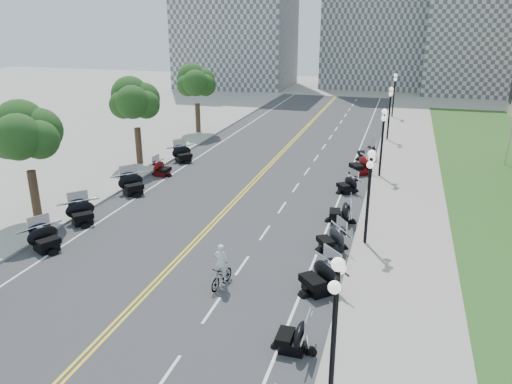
# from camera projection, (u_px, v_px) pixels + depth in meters

# --- Properties ---
(ground) EXTENTS (160.00, 160.00, 0.00)m
(ground) POSITION_uv_depth(u_px,v_px,m) (181.00, 257.00, 24.67)
(ground) COLOR gray
(road) EXTENTS (16.00, 90.00, 0.01)m
(road) POSITION_uv_depth(u_px,v_px,m) (243.00, 192.00, 33.70)
(road) COLOR #333335
(road) RESTS_ON ground
(centerline_yellow_a) EXTENTS (0.12, 90.00, 0.00)m
(centerline_yellow_a) POSITION_uv_depth(u_px,v_px,m) (242.00, 192.00, 33.73)
(centerline_yellow_a) COLOR yellow
(centerline_yellow_a) RESTS_ON road
(centerline_yellow_b) EXTENTS (0.12, 90.00, 0.00)m
(centerline_yellow_b) POSITION_uv_depth(u_px,v_px,m) (245.00, 192.00, 33.67)
(centerline_yellow_b) COLOR yellow
(centerline_yellow_b) RESTS_ON road
(edge_line_north) EXTENTS (0.12, 90.00, 0.00)m
(edge_line_north) POSITION_uv_depth(u_px,v_px,m) (338.00, 202.00, 31.98)
(edge_line_north) COLOR white
(edge_line_north) RESTS_ON road
(edge_line_south) EXTENTS (0.12, 90.00, 0.00)m
(edge_line_south) POSITION_uv_depth(u_px,v_px,m) (158.00, 184.00, 35.43)
(edge_line_south) COLOR white
(edge_line_south) RESTS_ON road
(lane_dash_4) EXTENTS (0.12, 2.00, 0.00)m
(lane_dash_4) POSITION_uv_depth(u_px,v_px,m) (167.00, 374.00, 16.57)
(lane_dash_4) COLOR white
(lane_dash_4) RESTS_ON road
(lane_dash_5) EXTENTS (0.12, 2.00, 0.00)m
(lane_dash_5) POSITION_uv_depth(u_px,v_px,m) (212.00, 310.00, 20.19)
(lane_dash_5) COLOR white
(lane_dash_5) RESTS_ON road
(lane_dash_6) EXTENTS (0.12, 2.00, 0.00)m
(lane_dash_6) POSITION_uv_depth(u_px,v_px,m) (242.00, 265.00, 23.80)
(lane_dash_6) COLOR white
(lane_dash_6) RESTS_ON road
(lane_dash_7) EXTENTS (0.12, 2.00, 0.00)m
(lane_dash_7) POSITION_uv_depth(u_px,v_px,m) (265.00, 233.00, 27.42)
(lane_dash_7) COLOR white
(lane_dash_7) RESTS_ON road
(lane_dash_8) EXTENTS (0.12, 2.00, 0.00)m
(lane_dash_8) POSITION_uv_depth(u_px,v_px,m) (282.00, 207.00, 31.03)
(lane_dash_8) COLOR white
(lane_dash_8) RESTS_ON road
(lane_dash_9) EXTENTS (0.12, 2.00, 0.00)m
(lane_dash_9) POSITION_uv_depth(u_px,v_px,m) (296.00, 187.00, 34.65)
(lane_dash_9) COLOR white
(lane_dash_9) RESTS_ON road
(lane_dash_10) EXTENTS (0.12, 2.00, 0.00)m
(lane_dash_10) POSITION_uv_depth(u_px,v_px,m) (307.00, 171.00, 38.26)
(lane_dash_10) COLOR white
(lane_dash_10) RESTS_ON road
(lane_dash_11) EXTENTS (0.12, 2.00, 0.00)m
(lane_dash_11) POSITION_uv_depth(u_px,v_px,m) (316.00, 158.00, 41.88)
(lane_dash_11) COLOR white
(lane_dash_11) RESTS_ON road
(lane_dash_12) EXTENTS (0.12, 2.00, 0.00)m
(lane_dash_12) POSITION_uv_depth(u_px,v_px,m) (324.00, 147.00, 45.49)
(lane_dash_12) COLOR white
(lane_dash_12) RESTS_ON road
(lane_dash_13) EXTENTS (0.12, 2.00, 0.00)m
(lane_dash_13) POSITION_uv_depth(u_px,v_px,m) (330.00, 137.00, 49.11)
(lane_dash_13) COLOR white
(lane_dash_13) RESTS_ON road
(lane_dash_14) EXTENTS (0.12, 2.00, 0.00)m
(lane_dash_14) POSITION_uv_depth(u_px,v_px,m) (336.00, 129.00, 52.72)
(lane_dash_14) COLOR white
(lane_dash_14) RESTS_ON road
(lane_dash_15) EXTENTS (0.12, 2.00, 0.00)m
(lane_dash_15) POSITION_uv_depth(u_px,v_px,m) (341.00, 122.00, 56.34)
(lane_dash_15) COLOR white
(lane_dash_15) RESTS_ON road
(lane_dash_16) EXTENTS (0.12, 2.00, 0.00)m
(lane_dash_16) POSITION_uv_depth(u_px,v_px,m) (345.00, 115.00, 59.95)
(lane_dash_16) COLOR white
(lane_dash_16) RESTS_ON road
(lane_dash_17) EXTENTS (0.12, 2.00, 0.00)m
(lane_dash_17) POSITION_uv_depth(u_px,v_px,m) (349.00, 110.00, 63.56)
(lane_dash_17) COLOR white
(lane_dash_17) RESTS_ON road
(lane_dash_18) EXTENTS (0.12, 2.00, 0.00)m
(lane_dash_18) POSITION_uv_depth(u_px,v_px,m) (353.00, 105.00, 67.18)
(lane_dash_18) COLOR white
(lane_dash_18) RESTS_ON road
(lane_dash_19) EXTENTS (0.12, 2.00, 0.00)m
(lane_dash_19) POSITION_uv_depth(u_px,v_px,m) (356.00, 100.00, 70.79)
(lane_dash_19) COLOR white
(lane_dash_19) RESTS_ON road
(sidewalk_north) EXTENTS (5.00, 90.00, 0.15)m
(sidewalk_north) POSITION_uv_depth(u_px,v_px,m) (404.00, 207.00, 30.85)
(sidewalk_north) COLOR #9E9991
(sidewalk_north) RESTS_ON ground
(sidewalk_south) EXTENTS (5.00, 90.00, 0.15)m
(sidewalk_south) POSITION_uv_depth(u_px,v_px,m) (107.00, 178.00, 36.51)
(sidewalk_south) COLOR #9E9991
(sidewalk_south) RESTS_ON ground
(lawn) EXTENTS (9.00, 60.00, 0.10)m
(lawn) POSITION_uv_depth(u_px,v_px,m) (506.00, 180.00, 36.20)
(lawn) COLOR #356023
(lawn) RESTS_ON ground
(distant_block_a) EXTENTS (18.00, 14.00, 26.00)m
(distant_block_a) POSITION_uv_depth(u_px,v_px,m) (236.00, 5.00, 81.23)
(distant_block_a) COLOR gray
(distant_block_a) RESTS_ON ground
(distant_block_c) EXTENTS (20.00, 14.00, 22.00)m
(distant_block_c) POSITION_uv_depth(u_px,v_px,m) (498.00, 18.00, 73.82)
(distant_block_c) COLOR gray
(distant_block_c) RESTS_ON ground
(street_lamp_1) EXTENTS (0.50, 1.20, 4.90)m
(street_lamp_1) POSITION_uv_depth(u_px,v_px,m) (334.00, 336.00, 14.25)
(street_lamp_1) COLOR black
(street_lamp_1) RESTS_ON sidewalk_north
(street_lamp_2) EXTENTS (0.50, 1.20, 4.90)m
(street_lamp_2) POSITION_uv_depth(u_px,v_px,m) (368.00, 198.00, 25.10)
(street_lamp_2) COLOR black
(street_lamp_2) RESTS_ON sidewalk_north
(street_lamp_3) EXTENTS (0.50, 1.20, 4.90)m
(street_lamp_3) POSITION_uv_depth(u_px,v_px,m) (382.00, 143.00, 35.94)
(street_lamp_3) COLOR black
(street_lamp_3) RESTS_ON sidewalk_north
(street_lamp_4) EXTENTS (0.50, 1.20, 4.90)m
(street_lamp_4) POSITION_uv_depth(u_px,v_px,m) (389.00, 114.00, 46.79)
(street_lamp_4) COLOR black
(street_lamp_4) RESTS_ON sidewalk_north
(street_lamp_5) EXTENTS (0.50, 1.20, 4.90)m
(street_lamp_5) POSITION_uv_depth(u_px,v_px,m) (394.00, 96.00, 57.63)
(street_lamp_5) COLOR black
(street_lamp_5) RESTS_ON sidewalk_north
(tree_2) EXTENTS (4.80, 4.80, 9.20)m
(tree_2) POSITION_uv_depth(u_px,v_px,m) (26.00, 141.00, 27.59)
(tree_2) COLOR #235619
(tree_2) RESTS_ON sidewalk_south
(tree_3) EXTENTS (4.80, 4.80, 9.20)m
(tree_3) POSITION_uv_depth(u_px,v_px,m) (135.00, 106.00, 38.44)
(tree_3) COLOR #235619
(tree_3) RESTS_ON sidewalk_south
(tree_4) EXTENTS (4.80, 4.80, 9.20)m
(tree_4) POSITION_uv_depth(u_px,v_px,m) (197.00, 86.00, 49.28)
(tree_4) COLOR #235619
(tree_4) RESTS_ON sidewalk_south
(motorcycle_n_4) EXTENTS (1.78, 1.78, 1.24)m
(motorcycle_n_4) POSITION_uv_depth(u_px,v_px,m) (293.00, 335.00, 17.60)
(motorcycle_n_4) COLOR black
(motorcycle_n_4) RESTS_ON road
(motorcycle_n_5) EXTENTS (3.10, 3.10, 1.54)m
(motorcycle_n_5) POSITION_uv_depth(u_px,v_px,m) (319.00, 276.00, 21.30)
(motorcycle_n_5) COLOR black
(motorcycle_n_5) RESTS_ON road
(motorcycle_n_6) EXTENTS (2.67, 2.67, 1.35)m
(motorcycle_n_6) POSITION_uv_depth(u_px,v_px,m) (331.00, 238.00, 25.17)
(motorcycle_n_6) COLOR black
(motorcycle_n_6) RESTS_ON road
(motorcycle_n_7) EXTENTS (2.18, 2.18, 1.36)m
(motorcycle_n_7) POSITION_uv_depth(u_px,v_px,m) (340.00, 211.00, 28.64)
(motorcycle_n_7) COLOR black
(motorcycle_n_7) RESTS_ON road
(motorcycle_n_8) EXTENTS (2.52, 2.52, 1.26)m
(motorcycle_n_8) POSITION_uv_depth(u_px,v_px,m) (347.00, 184.00, 33.47)
(motorcycle_n_8) COLOR black
(motorcycle_n_8) RESTS_ON road
(motorcycle_n_9) EXTENTS (3.03, 3.03, 1.54)m
(motorcycle_n_9) POSITION_uv_depth(u_px,v_px,m) (361.00, 164.00, 37.42)
(motorcycle_n_9) COLOR #590A0C
(motorcycle_n_9) RESTS_ON road
(motorcycle_n_10) EXTENTS (2.53, 2.53, 1.38)m
(motorcycle_n_10) POSITION_uv_depth(u_px,v_px,m) (366.00, 152.00, 41.09)
(motorcycle_n_10) COLOR black
(motorcycle_n_10) RESTS_ON road
(motorcycle_s_5) EXTENTS (2.71, 2.71, 1.41)m
(motorcycle_s_5) POSITION_uv_depth(u_px,v_px,m) (45.00, 238.00, 25.15)
(motorcycle_s_5) COLOR black
(motorcycle_s_5) RESTS_ON road
(motorcycle_s_6) EXTENTS (2.91, 2.91, 1.44)m
(motorcycle_s_6) POSITION_uv_depth(u_px,v_px,m) (81.00, 212.00, 28.43)
(motorcycle_s_6) COLOR black
(motorcycle_s_6) RESTS_ON road
(motorcycle_s_7) EXTENTS (3.04, 3.04, 1.51)m
(motorcycle_s_7) POSITION_uv_depth(u_px,v_px,m) (132.00, 183.00, 33.18)
(motorcycle_s_7) COLOR black
(motorcycle_s_7) RESTS_ON road
(motorcycle_s_8) EXTENTS (1.91, 1.91, 1.23)m
(motorcycle_s_8) POSITION_uv_depth(u_px,v_px,m) (162.00, 168.00, 37.05)
(motorcycle_s_8) COLOR #590A0C
(motorcycle_s_8) RESTS_ON road
(motorcycle_s_9) EXTENTS (2.93, 2.93, 1.45)m
(motorcycle_s_9) POSITION_uv_depth(u_px,v_px,m) (183.00, 153.00, 40.58)
(motorcycle_s_9) COLOR black
(motorcycle_s_9) RESTS_ON road
(bicycle) EXTENTS (0.78, 1.76, 1.02)m
(bicycle) POSITION_uv_depth(u_px,v_px,m) (222.00, 276.00, 21.81)
(bicycle) COLOR #A51414
(bicycle) RESTS_ON road
(cyclist_rider) EXTENTS (0.62, 0.40, 1.69)m
(cyclist_rider) POSITION_uv_depth(u_px,v_px,m) (221.00, 248.00, 21.35)
(cyclist_rider) COLOR white
(cyclist_rider) RESTS_ON bicycle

